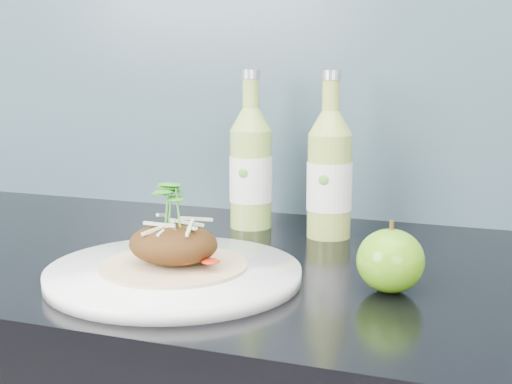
% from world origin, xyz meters
% --- Properties ---
extents(dinner_plate, '(0.37, 0.37, 0.02)m').
position_xyz_m(dinner_plate, '(-0.12, 1.57, 0.91)').
color(dinner_plate, white).
rests_on(dinner_plate, kitchen_counter).
extents(pork_taco, '(0.17, 0.17, 0.10)m').
position_xyz_m(pork_taco, '(-0.12, 1.57, 0.95)').
color(pork_taco, tan).
rests_on(pork_taco, dinner_plate).
extents(green_apple, '(0.10, 0.10, 0.08)m').
position_xyz_m(green_apple, '(0.13, 1.62, 0.94)').
color(green_apple, '#43870E').
rests_on(green_apple, kitchen_counter).
extents(cider_bottle_left, '(0.08, 0.08, 0.24)m').
position_xyz_m(cider_bottle_left, '(-0.13, 1.86, 0.99)').
color(cider_bottle_left, '#93B84C').
rests_on(cider_bottle_left, kitchen_counter).
extents(cider_bottle_right, '(0.07, 0.07, 0.24)m').
position_xyz_m(cider_bottle_right, '(-0.00, 1.84, 0.99)').
color(cider_bottle_right, '#9BB24A').
rests_on(cider_bottle_right, kitchen_counter).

